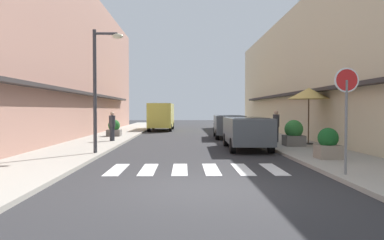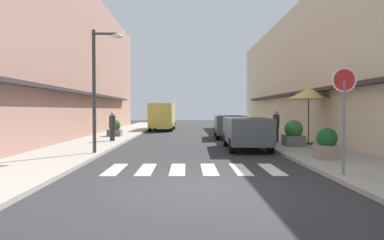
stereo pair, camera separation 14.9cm
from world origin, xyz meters
name	(u,v)px [view 1 (the left image)]	position (x,y,z in m)	size (l,w,h in m)	color
ground_plane	(190,138)	(0.00, 14.57, 0.00)	(80.16, 80.16, 0.00)	#2B2B2D
sidewalk_left	(109,138)	(-5.07, 14.57, 0.06)	(3.06, 51.01, 0.12)	#9E998E
sidewalk_right	(269,137)	(5.07, 14.57, 0.06)	(3.06, 51.01, 0.12)	#9E998E
building_row_left	(49,61)	(-9.10, 15.40, 4.95)	(5.50, 34.79, 9.90)	#A87A6B
building_row_right	(327,74)	(9.10, 15.40, 4.18)	(5.50, 34.79, 8.37)	beige
crosswalk	(196,169)	(0.00, 2.68, 0.01)	(5.20, 2.20, 0.01)	silver
parked_car_near	(247,129)	(2.49, 8.09, 0.92)	(1.89, 4.49, 1.47)	#4C5156
parked_car_mid	(229,124)	(2.49, 14.65, 0.92)	(1.95, 4.21, 1.47)	#4C5156
delivery_van	(161,114)	(-2.34, 23.41, 1.41)	(2.09, 5.44, 2.37)	#D8CC4C
round_street_sign	(346,93)	(3.88, 1.10, 2.26)	(0.65, 0.07, 2.79)	slate
street_lamp	(100,77)	(-3.64, 6.01, 3.10)	(1.19, 0.28, 4.81)	#38383D
cafe_umbrella	(309,94)	(5.77, 9.38, 2.60)	(2.04, 2.04, 2.77)	#262626
planter_corner	(328,144)	(4.65, 4.18, 0.62)	(0.77, 0.77, 1.07)	gray
planter_midblock	(294,133)	(4.82, 8.63, 0.70)	(0.90, 0.90, 1.22)	slate
planter_far	(114,129)	(-4.87, 15.09, 0.60)	(0.86, 0.86, 1.06)	slate
pedestrian_walking_near	(112,126)	(-4.27, 11.48, 0.95)	(0.34, 0.34, 1.59)	#282B33
pedestrian_walking_far	(276,125)	(4.46, 10.52, 0.99)	(0.34, 0.34, 1.66)	#282B33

